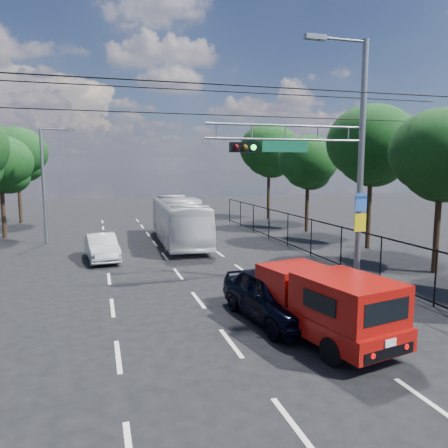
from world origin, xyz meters
name	(u,v)px	position (x,y,z in m)	size (l,w,h in m)	color
ground	(294,426)	(0.00, 0.00, 0.00)	(120.00, 120.00, 0.00)	black
lane_markings	(171,264)	(0.00, 14.00, 0.01)	(6.12, 38.00, 0.01)	beige
signal_mast	(333,154)	(5.28, 7.99, 5.24)	(6.43, 0.39, 9.50)	slate
streetlight_left	(46,180)	(-6.33, 22.00, 3.94)	(2.09, 0.22, 7.08)	slate
utility_wires	(191,97)	(0.00, 8.83, 7.23)	(22.00, 5.04, 0.74)	black
fence_right	(328,242)	(7.60, 12.17, 1.03)	(0.06, 34.03, 2.00)	black
tree_right_b	(441,160)	(11.22, 9.02, 5.06)	(4.50, 4.50, 7.31)	black
tree_right_c	(372,149)	(11.82, 15.02, 5.73)	(5.10, 5.10, 8.29)	black
tree_right_d	(308,165)	(11.42, 22.02, 4.85)	(4.32, 4.32, 7.02)	black
tree_right_e	(269,153)	(11.62, 30.02, 5.94)	(5.28, 5.28, 8.58)	black
tree_left_d	(1,167)	(-9.38, 25.02, 4.72)	(4.20, 4.20, 6.83)	black
tree_left_e	(17,157)	(-9.58, 33.02, 5.53)	(4.92, 4.92, 7.99)	black
red_pickup	(321,302)	(2.52, 3.65, 1.04)	(2.88, 5.48, 1.95)	black
navy_hatchback	(273,296)	(1.81, 5.38, 0.78)	(1.85, 4.59, 1.56)	black
white_bus	(179,220)	(1.50, 19.83, 1.42)	(2.39, 10.22, 2.85)	silver
white_van	(102,247)	(-3.23, 16.02, 0.66)	(1.40, 4.03, 1.33)	silver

